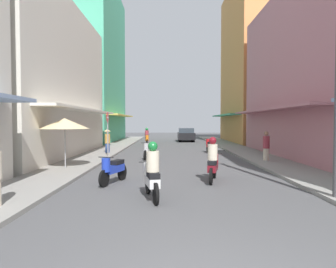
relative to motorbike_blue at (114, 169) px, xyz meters
name	(u,v)px	position (x,y,z in m)	size (l,w,h in m)	color
ground_plane	(177,157)	(2.32, 8.01, -0.50)	(83.66, 83.66, 0.00)	#4C4C4F
sidewalk_left	(97,156)	(-2.50, 8.01, -0.44)	(2.17, 46.03, 0.12)	gray
sidewalk_right	(256,156)	(7.14, 8.01, -0.44)	(2.17, 46.03, 0.12)	gray
building_left_mid	(28,82)	(-6.58, 7.99, 4.01)	(7.05, 13.82, 9.03)	silver
building_left_far	(89,65)	(-6.58, 21.97, 7.62)	(7.05, 12.70, 16.26)	#4CB28C
building_right_mid	(331,74)	(11.22, 7.40, 4.36)	(7.05, 13.84, 9.73)	#B7727F
building_right_far	(261,64)	(11.22, 20.81, 7.46)	(7.05, 11.03, 15.94)	#D88C4C
motorbike_blue	(114,169)	(0.00, 0.00, 0.00)	(0.76, 1.74, 0.96)	black
motorbike_orange	(148,137)	(-0.07, 17.33, 0.20)	(0.55, 1.81, 1.58)	black
motorbike_red	(210,146)	(4.67, 10.17, 0.00)	(0.55, 1.81, 0.96)	black
motorbike_maroon	(214,161)	(3.45, 0.41, 0.20)	(0.66, 1.77, 1.58)	black
motorbike_white	(153,173)	(1.43, -2.04, 0.20)	(0.64, 1.78, 1.58)	black
motorbike_silver	(149,150)	(0.76, 6.77, 0.00)	(0.63, 1.79, 0.96)	black
parked_car	(187,135)	(3.83, 22.65, 0.24)	(1.78, 4.11, 1.45)	black
pedestrian_foreground	(109,140)	(-2.04, 9.25, 0.43)	(0.44, 0.44, 1.65)	#334C8C
pedestrian_midway	(267,147)	(6.92, 5.32, 0.30)	(0.34, 0.34, 1.62)	beige
vendor_umbrella	(66,124)	(-2.55, 2.76, 1.52)	(2.06, 2.06, 2.26)	#99999E
street_sign_no_entry	(109,129)	(-1.56, 6.97, 1.21)	(0.07, 0.60, 2.65)	gray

